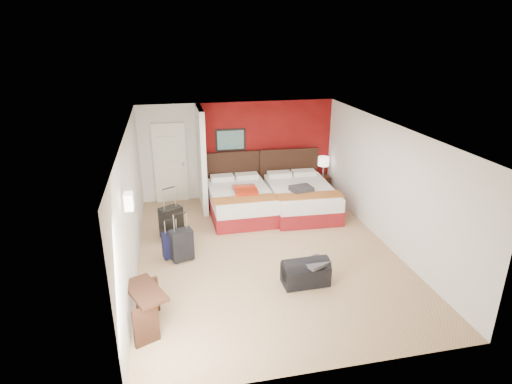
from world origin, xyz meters
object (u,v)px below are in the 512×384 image
object	(u,v)px
table_lamp	(323,167)
suitcase_charcoal	(182,246)
suitcase_black	(171,224)
suitcase_navy	(172,246)
bed_right	(301,199)
bed_left	(240,202)
red_suitcase_open	(245,189)
nightstand	(322,185)
desk	(147,309)
duffel_bag	(306,273)

from	to	relation	value
table_lamp	suitcase_charcoal	size ratio (longest dim) A/B	0.88
suitcase_black	suitcase_charcoal	bearing A→B (deg)	-108.41
suitcase_navy	suitcase_charcoal	bearing A→B (deg)	-48.55
bed_right	suitcase_charcoal	world-z (taller)	bed_right
bed_left	suitcase_charcoal	xyz separation A→B (m)	(-1.48, -1.94, -0.01)
red_suitcase_open	suitcase_navy	xyz separation A→B (m)	(-1.77, -1.71, -0.41)
red_suitcase_open	nightstand	distance (m)	2.58
table_lamp	desk	size ratio (longest dim) A/B	0.65
suitcase_navy	duffel_bag	bearing A→B (deg)	-43.77
red_suitcase_open	duffel_bag	bearing A→B (deg)	-77.61
bed_right	suitcase_charcoal	bearing A→B (deg)	-145.78
bed_left	nightstand	distance (m)	2.60
bed_right	suitcase_black	size ratio (longest dim) A/B	3.13
nightstand	suitcase_black	size ratio (longest dim) A/B	0.73
bed_right	desk	bearing A→B (deg)	-130.91
bed_left	suitcase_black	distance (m)	1.91
bed_right	suitcase_navy	world-z (taller)	bed_right
suitcase_charcoal	bed_right	bearing A→B (deg)	14.75
suitcase_charcoal	red_suitcase_open	bearing A→B (deg)	32.51
suitcase_black	desk	bearing A→B (deg)	-126.55
suitcase_navy	duffel_bag	world-z (taller)	suitcase_navy
bed_left	suitcase_navy	xyz separation A→B (m)	(-1.67, -1.81, -0.06)
duffel_bag	bed_right	bearing A→B (deg)	72.29
suitcase_charcoal	suitcase_navy	world-z (taller)	suitcase_charcoal
bed_right	nightstand	distance (m)	1.41
bed_left	desk	bearing A→B (deg)	-119.00
bed_right	desk	xyz separation A→B (m)	(-3.57, -3.76, 0.02)
bed_left	suitcase_navy	world-z (taller)	bed_left
bed_left	duffel_bag	world-z (taller)	bed_left
suitcase_charcoal	duffel_bag	bearing A→B (deg)	-48.61
red_suitcase_open	nightstand	xyz separation A→B (m)	(2.33, 1.03, -0.42)
bed_right	nightstand	size ratio (longest dim) A/B	4.30
bed_left	bed_right	xyz separation A→B (m)	(1.48, -0.12, 0.01)
red_suitcase_open	suitcase_charcoal	distance (m)	2.46
nightstand	table_lamp	world-z (taller)	table_lamp
red_suitcase_open	table_lamp	bearing A→B (deg)	27.46
bed_right	red_suitcase_open	world-z (taller)	red_suitcase_open
nightstand	duffel_bag	distance (m)	4.54
bed_left	bed_right	distance (m)	1.49
bed_left	duffel_bag	bearing A→B (deg)	-80.49
nightstand	desk	xyz separation A→B (m)	(-4.51, -4.80, 0.09)
nightstand	suitcase_black	bearing A→B (deg)	-155.15
desk	suitcase_navy	bearing A→B (deg)	54.80
bed_left	table_lamp	size ratio (longest dim) A/B	3.86
bed_right	desk	size ratio (longest dim) A/B	2.60
bed_left	suitcase_charcoal	world-z (taller)	bed_left
bed_left	suitcase_black	world-z (taller)	suitcase_black
nightstand	suitcase_navy	xyz separation A→B (m)	(-4.09, -2.73, 0.01)
suitcase_charcoal	duffel_bag	size ratio (longest dim) A/B	0.76
nightstand	suitcase_charcoal	distance (m)	4.85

